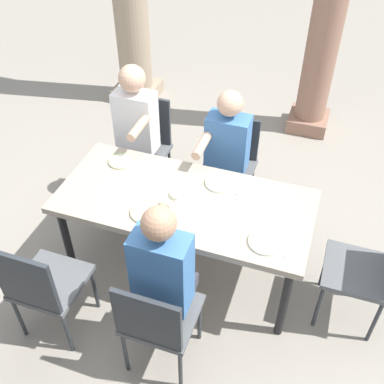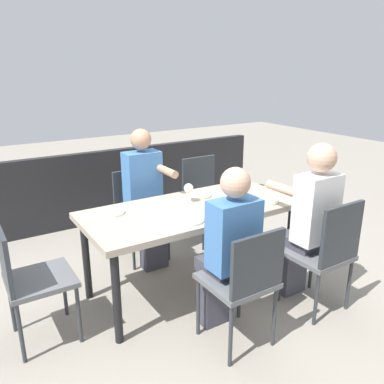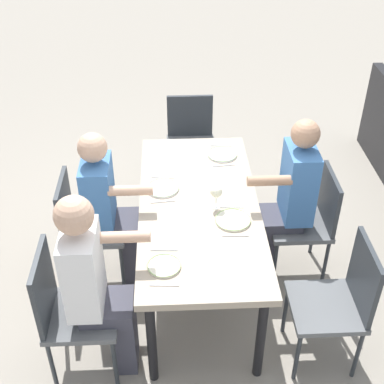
{
  "view_description": "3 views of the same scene",
  "coord_description": "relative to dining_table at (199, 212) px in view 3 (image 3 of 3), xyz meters",
  "views": [
    {
      "loc": [
        0.84,
        -2.26,
        2.96
      ],
      "look_at": [
        0.07,
        -0.04,
        0.88
      ],
      "focal_mm": 43.15,
      "sensor_mm": 36.0,
      "label": 1
    },
    {
      "loc": [
        1.63,
        2.57,
        1.87
      ],
      "look_at": [
        -0.06,
        -0.1,
        0.85
      ],
      "focal_mm": 36.37,
      "sensor_mm": 36.0,
      "label": 2
    },
    {
      "loc": [
        -2.9,
        0.19,
        2.96
      ],
      "look_at": [
        0.04,
        0.05,
        0.83
      ],
      "focal_mm": 49.43,
      "sensor_mm": 36.0,
      "label": 3
    }
  ],
  "objects": [
    {
      "name": "spoon_1",
      "position": [
        -0.04,
        -0.21,
        0.07
      ],
      "size": [
        0.03,
        0.17,
        0.01
      ],
      "primitive_type": "cube",
      "rotation": [
        0.0,
        0.0,
        -0.07
      ],
      "color": "silver",
      "rests_on": "dining_table"
    },
    {
      "name": "chair_mid_south",
      "position": [
        0.12,
        -0.83,
        -0.17
      ],
      "size": [
        0.44,
        0.44,
        0.89
      ],
      "color": "#5B5E61",
      "rests_on": "ground"
    },
    {
      "name": "diner_woman_green",
      "position": [
        0.11,
        -0.65,
        0.02
      ],
      "size": [
        0.35,
        0.49,
        1.33
      ],
      "color": "#3F3F4C",
      "rests_on": "ground"
    },
    {
      "name": "plate_3",
      "position": [
        0.64,
        -0.22,
        0.08
      ],
      "size": [
        0.23,
        0.23,
        0.02
      ],
      "color": "white",
      "rests_on": "dining_table"
    },
    {
      "name": "spoon_0",
      "position": [
        -0.46,
        0.24,
        0.07
      ],
      "size": [
        0.03,
        0.17,
        0.01
      ],
      "primitive_type": "cube",
      "rotation": [
        0.0,
        0.0,
        -0.06
      ],
      "color": "silver",
      "rests_on": "dining_table"
    },
    {
      "name": "fork_1",
      "position": [
        -0.34,
        -0.21,
        0.07
      ],
      "size": [
        0.02,
        0.17,
        0.01
      ],
      "primitive_type": "cube",
      "rotation": [
        0.0,
        0.0,
        -0.05
      ],
      "color": "silver",
      "rests_on": "dining_table"
    },
    {
      "name": "fork_2",
      "position": [
        0.04,
        0.25,
        0.07
      ],
      "size": [
        0.03,
        0.17,
        0.01
      ],
      "primitive_type": "cube",
      "rotation": [
        0.0,
        0.0,
        0.1
      ],
      "color": "silver",
      "rests_on": "dining_table"
    },
    {
      "name": "spoon_3",
      "position": [
        0.79,
        -0.22,
        0.07
      ],
      "size": [
        0.03,
        0.17,
        0.01
      ],
      "primitive_type": "cube",
      "rotation": [
        0.0,
        0.0,
        -0.07
      ],
      "color": "silver",
      "rests_on": "dining_table"
    },
    {
      "name": "plate_0",
      "position": [
        -0.61,
        0.24,
        0.08
      ],
      "size": [
        0.2,
        0.2,
        0.02
      ],
      "color": "silver",
      "rests_on": "dining_table"
    },
    {
      "name": "wine_glass_1",
      "position": [
        -0.03,
        -0.11,
        0.19
      ],
      "size": [
        0.08,
        0.08,
        0.17
      ],
      "color": "white",
      "rests_on": "dining_table"
    },
    {
      "name": "chair_mid_north",
      "position": [
        0.12,
        0.83,
        -0.16
      ],
      "size": [
        0.44,
        0.44,
        0.9
      ],
      "color": "#5B5E61",
      "rests_on": "ground"
    },
    {
      "name": "spoon_2",
      "position": [
        0.34,
        0.25,
        0.07
      ],
      "size": [
        0.03,
        0.17,
        0.01
      ],
      "primitive_type": "cube",
      "rotation": [
        0.0,
        0.0,
        -0.1
      ],
      "color": "silver",
      "rests_on": "dining_table"
    },
    {
      "name": "diner_man_white",
      "position": [
        -0.68,
        0.65,
        0.04
      ],
      "size": [
        0.35,
        0.5,
        1.34
      ],
      "color": "#3F3F4C",
      "rests_on": "ground"
    },
    {
      "name": "plate_2",
      "position": [
        0.19,
        0.25,
        0.08
      ],
      "size": [
        0.23,
        0.23,
        0.02
      ],
      "color": "white",
      "rests_on": "dining_table"
    },
    {
      "name": "fork_3",
      "position": [
        0.49,
        -0.22,
        0.07
      ],
      "size": [
        0.03,
        0.17,
        0.01
      ],
      "primitive_type": "cube",
      "rotation": [
        0.0,
        0.0,
        0.1
      ],
      "color": "silver",
      "rests_on": "dining_table"
    },
    {
      "name": "chair_west_south",
      "position": [
        -0.69,
        -0.84,
        -0.16
      ],
      "size": [
        0.44,
        0.44,
        0.92
      ],
      "color": "#5B5E61",
      "rests_on": "ground"
    },
    {
      "name": "fork_0",
      "position": [
        -0.76,
        0.24,
        0.07
      ],
      "size": [
        0.03,
        0.17,
        0.01
      ],
      "primitive_type": "cube",
      "rotation": [
        0.0,
        0.0,
        -0.06
      ],
      "color": "silver",
      "rests_on": "dining_table"
    },
    {
      "name": "diner_guest_third",
      "position": [
        0.11,
        0.64,
        -0.01
      ],
      "size": [
        0.35,
        0.49,
        1.26
      ],
      "color": "#3F3F4C",
      "rests_on": "ground"
    },
    {
      "name": "chair_west_north",
      "position": [
        -0.69,
        0.84,
        -0.15
      ],
      "size": [
        0.44,
        0.44,
        0.93
      ],
      "color": "#5B5E61",
      "rests_on": "ground"
    },
    {
      "name": "ground_plane",
      "position": [
        0.0,
        0.0,
        -0.69
      ],
      "size": [
        16.0,
        16.0,
        0.0
      ],
      "primitive_type": "plane",
      "color": "gray"
    },
    {
      "name": "dining_table",
      "position": [
        0.0,
        0.0,
        0.0
      ],
      "size": [
        1.82,
        0.83,
        0.76
      ],
      "color": "tan",
      "rests_on": "ground"
    },
    {
      "name": "plate_1",
      "position": [
        -0.19,
        -0.21,
        0.08
      ],
      "size": [
        0.24,
        0.24,
        0.02
      ],
      "color": "silver",
      "rests_on": "dining_table"
    },
    {
      "name": "chair_head_east",
      "position": [
        1.33,
        0.0,
        -0.16
      ],
      "size": [
        0.44,
        0.44,
        0.89
      ],
      "color": "#5B5E61",
      "rests_on": "ground"
    }
  ]
}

